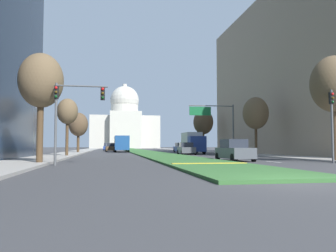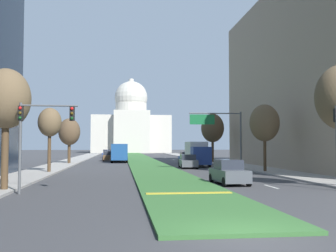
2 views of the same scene
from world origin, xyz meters
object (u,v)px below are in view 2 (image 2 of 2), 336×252
Objects in this scene: street_tree_left_far at (69,132)px; sedan_midblock at (188,162)px; sedan_very_far at (108,154)px; traffic_light_near_left at (36,127)px; box_truck_delivery at (197,153)px; sedan_lead_stopped at (229,173)px; street_tree_right_mid at (264,123)px; street_tree_left_near at (6,100)px; street_tree_left_mid at (50,123)px; sedan_far_horizon at (108,156)px; sedan_distant at (186,158)px; capitol_building at (131,126)px; city_bus at (119,151)px; overhead_guide_sign at (221,128)px; street_tree_right_far at (213,128)px.

sedan_midblock is at bearing -37.53° from street_tree_left_far.
sedan_very_far is at bearing 105.73° from sedan_midblock.
traffic_light_near_left is 0.81× the size of box_truck_delivery.
sedan_midblock is (12.90, 23.37, -3.02)m from traffic_light_near_left.
sedan_lead_stopped is 0.93× the size of sedan_very_far.
traffic_light_near_left is at bearing -91.87° from sedan_very_far.
street_tree_right_mid is at bearing -42.88° from street_tree_left_far.
street_tree_right_mid is (21.34, 13.59, -0.50)m from street_tree_left_near.
street_tree_left_near is 15.51m from sedan_lead_stopped.
street_tree_left_near reaches higher than street_tree_left_mid.
sedan_midblock is at bearing -74.27° from sedan_very_far.
traffic_light_near_left is 1.15× the size of sedan_far_horizon.
box_truck_delivery reaches higher than sedan_very_far.
capitol_building is at bearing 94.19° from sedan_distant.
sedan_midblock is 40.14m from sedan_very_far.
street_tree_left_near is (-2.04, 1.33, 1.70)m from traffic_light_near_left.
sedan_midblock is at bearing -66.01° from city_bus.
city_bus is (-14.67, 27.02, -3.23)m from street_tree_right_mid.
street_tree_left_far is (-11.22, -85.51, -5.06)m from capitol_building.
box_truck_delivery is (17.41, -8.31, -2.99)m from street_tree_left_far.
overhead_guide_sign is 1.51× the size of sedan_lead_stopped.
capitol_building is 6.14× the size of sedan_midblock.
street_tree_left_near is at bearing -116.04° from sedan_distant.
overhead_guide_sign is 17.07m from sedan_distant.
street_tree_right_mid is 1.53× the size of sedan_far_horizon.
street_tree_right_mid is 50.33m from sedan_very_far.
sedan_distant is at bearing -169.63° from street_tree_right_far.
capitol_building is 94.37m from box_truck_delivery.
street_tree_right_mid is 21.77m from sedan_distant.
street_tree_right_mid is at bearing -61.72° from sedan_far_horizon.
box_truck_delivery is (16.80, 25.67, -3.82)m from street_tree_left_near.
traffic_light_near_left is 0.78× the size of street_tree_left_far.
street_tree_left_mid is at bearing 175.40° from street_tree_right_mid.
street_tree_left_mid reaches higher than city_bus.
box_truck_delivery is at bearing -86.22° from capitol_building.
city_bus is (-10.17, 6.15, 0.97)m from sedan_distant.
sedan_lead_stopped reaches higher than sedan_distant.
capitol_building is 75.67m from sedan_far_horizon.
street_tree_right_far is (21.27, 19.94, 0.46)m from street_tree_left_mid.
traffic_light_near_left is at bearing -85.71° from street_tree_left_far.
street_tree_right_mid is at bearing -52.83° from sedan_midblock.
overhead_guide_sign is 0.88× the size of street_tree_left_near.
street_tree_right_far is at bearing -20.33° from city_bus.
street_tree_right_mid is at bearing -51.75° from overhead_guide_sign.
street_tree_left_mid is 0.97× the size of street_tree_left_far.
city_bus is (-3.93, -78.88, -7.96)m from capitol_building.
traffic_light_near_left is 0.47× the size of city_bus.
overhead_guide_sign is at bearing -86.14° from sedan_distant.
street_tree_left_far is 1.45× the size of sedan_very_far.
street_tree_right_far is at bearing -29.53° from sedan_far_horizon.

